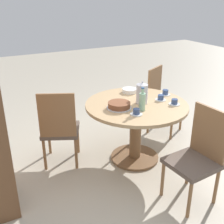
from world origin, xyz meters
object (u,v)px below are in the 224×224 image
object	(u,v)px
cup_a	(165,93)
cup_d	(174,102)
chair_c	(197,155)
chair_a	(162,100)
chair_b	(60,127)
cake_main	(119,105)
water_bottle	(142,101)
cup_c	(136,112)
coffee_pot	(142,93)
cup_b	(161,98)

from	to	relation	value
cup_a	cup_d	distance (m)	0.33
chair_c	cup_a	size ratio (longest dim) A/B	7.23
chair_a	chair_c	xyz separation A→B (m)	(-1.36, 0.62, 0.00)
chair_b	cake_main	size ratio (longest dim) A/B	3.41
water_bottle	cup_c	distance (m)	0.15
coffee_pot	cup_a	xyz separation A→B (m)	(0.10, -0.42, -0.09)
chair_a	cup_d	xyz separation A→B (m)	(-0.71, 0.39, 0.27)
chair_b	coffee_pot	bearing A→B (deg)	-175.33
water_bottle	chair_b	bearing A→B (deg)	56.89
cup_c	cup_a	bearing A→B (deg)	-61.60
cup_a	coffee_pot	bearing A→B (deg)	103.58
chair_b	chair_a	bearing A→B (deg)	-149.07
chair_b	cup_b	size ratio (longest dim) A/B	7.23
chair_b	cup_a	distance (m)	1.36
chair_a	cup_c	world-z (taller)	chair_a
coffee_pot	cake_main	bearing A→B (deg)	92.80
chair_c	cup_d	size ratio (longest dim) A/B	7.23
chair_b	cup_a	bearing A→B (deg)	-165.04
cup_a	cup_c	size ratio (longest dim) A/B	1.00
chair_a	cake_main	world-z (taller)	chair_a
water_bottle	cup_d	bearing A→B (deg)	-93.70
cake_main	cup_c	size ratio (longest dim) A/B	2.12
chair_b	coffee_pot	size ratio (longest dim) A/B	3.58
coffee_pot	cup_d	world-z (taller)	coffee_pot
cup_d	water_bottle	bearing A→B (deg)	86.30
water_bottle	cup_d	world-z (taller)	water_bottle
water_bottle	cup_b	bearing A→B (deg)	-66.79
coffee_pot	cup_b	bearing A→B (deg)	-95.41
cake_main	cup_d	distance (m)	0.64
cake_main	cup_a	xyz separation A→B (m)	(0.12, -0.72, -0.01)
cake_main	cup_a	size ratio (longest dim) A/B	2.12
coffee_pot	cup_c	bearing A→B (deg)	137.36
cake_main	chair_b	bearing A→B (deg)	60.11
cup_b	cup_d	world-z (taller)	same
coffee_pot	cup_d	xyz separation A→B (m)	(-0.21, -0.31, -0.09)
cake_main	cup_c	bearing A→B (deg)	-162.28
chair_a	chair_c	world-z (taller)	same
coffee_pot	cup_c	world-z (taller)	coffee_pot
water_bottle	cake_main	bearing A→B (deg)	48.17
cup_d	cup_b	bearing A→B (deg)	15.80
coffee_pot	chair_c	bearing A→B (deg)	-174.95
coffee_pot	cake_main	world-z (taller)	coffee_pot
chair_b	cake_main	xyz separation A→B (m)	(-0.34, -0.59, 0.28)
chair_b	cake_main	world-z (taller)	chair_b
chair_c	cup_d	distance (m)	0.74
cake_main	cup_a	distance (m)	0.73
chair_c	cup_b	size ratio (longest dim) A/B	7.23
coffee_pot	cup_a	bearing A→B (deg)	-76.42
cup_a	cup_b	size ratio (longest dim) A/B	1.00
cup_a	cup_b	world-z (taller)	same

